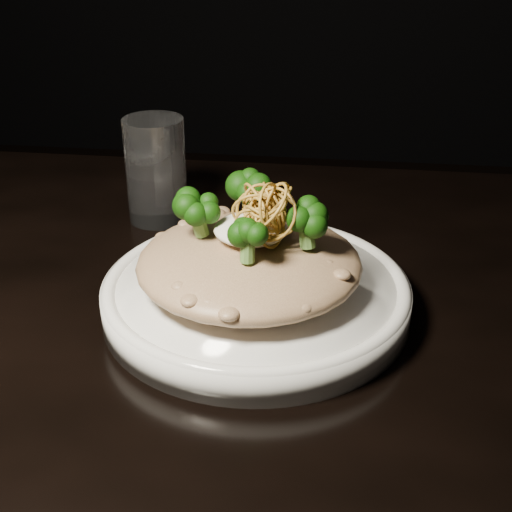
{
  "coord_description": "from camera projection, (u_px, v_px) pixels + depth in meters",
  "views": [
    {
      "loc": [
        0.09,
        -0.51,
        1.09
      ],
      "look_at": [
        0.02,
        0.02,
        0.81
      ],
      "focal_mm": 50.0,
      "sensor_mm": 36.0,
      "label": 1
    }
  ],
  "objects": [
    {
      "name": "table",
      "position": [
        231.0,
        399.0,
        0.66
      ],
      "size": [
        1.1,
        0.8,
        0.75
      ],
      "color": "black",
      "rests_on": "ground"
    },
    {
      "name": "broccoli",
      "position": [
        258.0,
        214.0,
        0.59
      ],
      "size": [
        0.13,
        0.13,
        0.05
      ],
      "primitive_type": null,
      "color": "black",
      "rests_on": "risotto"
    },
    {
      "name": "drinking_glass",
      "position": [
        156.0,
        170.0,
        0.79
      ],
      "size": [
        0.08,
        0.08,
        0.12
      ],
      "primitive_type": "cylinder",
      "rotation": [
        0.0,
        0.0,
        -0.19
      ],
      "color": "white",
      "rests_on": "table"
    },
    {
      "name": "plate",
      "position": [
        256.0,
        297.0,
        0.63
      ],
      "size": [
        0.27,
        0.27,
        0.03
      ],
      "primitive_type": "cylinder",
      "color": "white",
      "rests_on": "table"
    },
    {
      "name": "risotto",
      "position": [
        249.0,
        263.0,
        0.61
      ],
      "size": [
        0.2,
        0.2,
        0.04
      ],
      "primitive_type": "ellipsoid",
      "color": "brown",
      "rests_on": "plate"
    },
    {
      "name": "shallots",
      "position": [
        262.0,
        204.0,
        0.59
      ],
      "size": [
        0.05,
        0.05,
        0.04
      ],
      "primitive_type": null,
      "color": "brown",
      "rests_on": "cheese"
    },
    {
      "name": "cheese",
      "position": [
        250.0,
        229.0,
        0.6
      ],
      "size": [
        0.06,
        0.06,
        0.02
      ],
      "primitive_type": "ellipsoid",
      "color": "silver",
      "rests_on": "risotto"
    }
  ]
}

